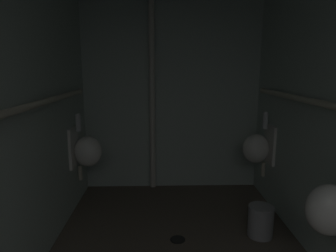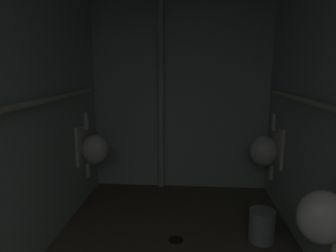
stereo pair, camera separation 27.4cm
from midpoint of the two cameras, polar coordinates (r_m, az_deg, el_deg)
wall_back at (r=3.87m, az=4.47°, el=6.15°), size 2.35×0.06×2.48m
urinal_left_mid at (r=3.48m, az=-11.80°, el=-4.17°), size 0.32×0.30×0.76m
urinal_right_mid at (r=2.23m, az=31.00°, el=-14.43°), size 0.32×0.30×0.76m
urinal_right_far at (r=3.55m, az=20.17°, el=-4.32°), size 0.32×0.30×0.76m
standpipe_back_wall at (r=3.76m, az=0.72°, el=6.05°), size 0.07×0.07×2.43m
floor_drain at (r=2.97m, az=4.34°, el=-20.74°), size 0.14×0.14×0.01m
waste_bin at (r=3.05m, az=19.94°, el=-17.39°), size 0.23×0.23×0.29m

